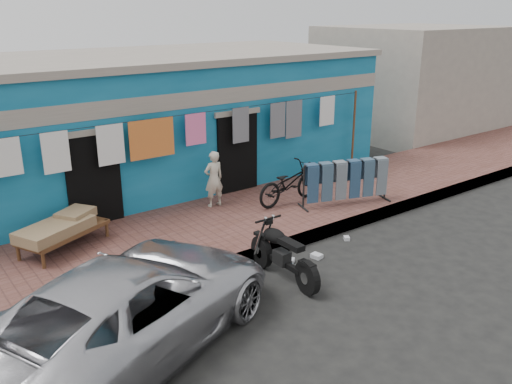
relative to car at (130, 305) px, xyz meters
name	(u,v)px	position (x,y,z in m)	size (l,w,h in m)	color
ground	(327,288)	(3.32, -0.39, -0.67)	(80.00, 80.00, 0.00)	black
sidewalk	(227,226)	(3.32, 2.61, -0.55)	(28.00, 3.00, 0.25)	brown
curb	(270,250)	(3.32, 1.16, -0.55)	(28.00, 0.10, 0.25)	gray
building	(139,121)	(3.32, 6.60, 1.01)	(12.20, 5.20, 3.36)	#0F5C84
neighbor_right	(413,80)	(14.32, 6.61, 1.23)	(6.00, 5.00, 3.80)	#9E9384
clothesline	(177,138)	(2.90, 3.86, 1.14)	(10.06, 0.06, 2.10)	brown
car	(130,305)	(0.00, 0.00, 0.00)	(2.17, 4.78, 1.35)	silver
seated_person	(214,179)	(3.58, 3.52, 0.20)	(0.45, 0.30, 1.25)	#C0B69F
bicycle	(289,179)	(5.05, 2.70, 0.13)	(0.61, 1.72, 1.11)	black
motorcycle	(284,253)	(2.92, 0.29, -0.17)	(0.55, 1.55, 1.00)	black
charpoy	(64,233)	(0.18, 3.28, -0.13)	(1.92, 1.47, 0.58)	brown
jeans_rack	(346,182)	(6.02, 1.88, 0.09)	(2.17, 1.08, 1.03)	black
litter_a	(291,261)	(3.44, 0.71, -0.64)	(0.16, 0.13, 0.07)	silver
litter_b	(347,238)	(5.01, 0.81, -0.64)	(0.14, 0.10, 0.07)	silver
litter_c	(317,256)	(3.96, 0.57, -0.63)	(0.20, 0.16, 0.08)	silver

